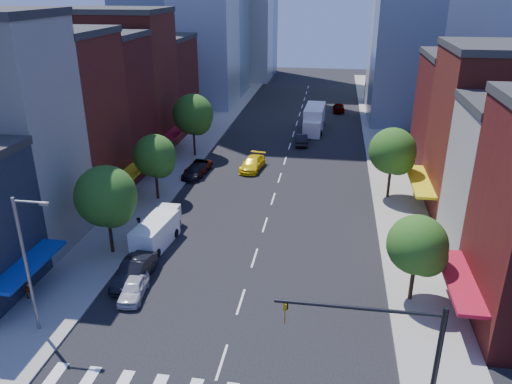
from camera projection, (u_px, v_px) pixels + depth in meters
ground at (222, 362)px, 28.85m from camera, size 220.00×220.00×0.00m
sidewalk_left at (196, 146)px, 67.05m from camera, size 5.00×120.00×0.15m
sidewalk_right at (386, 155)px, 63.48m from camera, size 5.00×120.00×0.15m
bldg_left_2 at (51, 123)px, 47.44m from camera, size 12.00×9.00×16.00m
bldg_left_3 at (92, 108)px, 55.38m from camera, size 12.00×8.00×15.00m
bldg_left_4 at (122, 84)px, 62.74m from camera, size 12.00×9.00×17.00m
bldg_left_5 at (150, 86)px, 72.16m from camera, size 12.00×10.00×13.00m
bldg_right_2 at (506, 137)px, 44.81m from camera, size 12.00×10.00×15.00m
bldg_right_3 at (476, 120)px, 54.31m from camera, size 12.00×10.00×13.00m
traffic_signal at (420, 383)px, 21.72m from camera, size 7.24×2.24×8.00m
streetlight at (28, 258)px, 29.41m from camera, size 2.25×0.25×9.00m
tree_left_near at (108, 199)px, 38.54m from camera, size 4.80×4.80×7.30m
tree_left_mid at (156, 158)px, 48.70m from camera, size 4.20×4.20×6.65m
tree_left_far at (194, 116)px, 61.19m from camera, size 5.00×5.00×7.75m
tree_right_near at (419, 248)px, 32.78m from camera, size 4.00×4.00×6.20m
tree_right_far at (394, 153)px, 48.92m from camera, size 4.60×4.60×7.20m
parked_car_front at (134, 288)px, 34.70m from camera, size 1.95×3.99×1.31m
parked_car_second at (134, 271)px, 36.39m from camera, size 1.98×5.10×1.65m
parked_car_third at (198, 168)px, 57.39m from camera, size 2.58×4.92×1.32m
parked_car_rear at (195, 171)px, 56.31m from camera, size 2.48×4.89×1.36m
cargo_van_near at (155, 234)px, 41.13m from camera, size 2.67×5.48×2.25m
cargo_van_far at (162, 225)px, 43.07m from camera, size 2.03×4.71×1.98m
taxi at (252, 163)px, 58.41m from camera, size 2.76×5.44×1.51m
traffic_car_oncoming at (301, 139)px, 67.51m from camera, size 1.99×4.59×1.47m
traffic_car_far at (339, 107)px, 84.80m from camera, size 2.06×4.60×1.53m
box_truck at (314, 120)px, 73.41m from camera, size 3.01×8.99×3.59m
pedestrian_near at (28, 286)px, 34.26m from camera, size 0.55×0.71×1.71m
pedestrian_far at (139, 226)px, 43.01m from camera, size 0.61×0.77×1.52m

